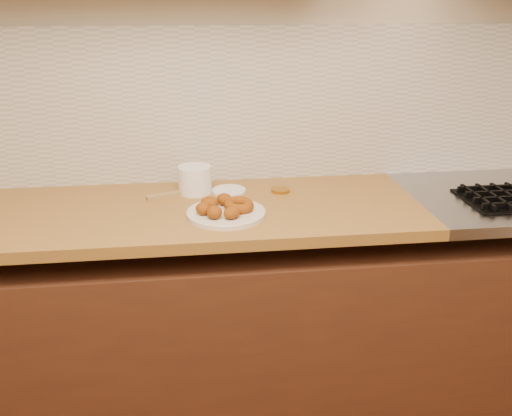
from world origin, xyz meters
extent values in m
cube|color=#C7B396|center=(0.00, 2.00, 1.35)|extent=(4.00, 0.02, 2.70)
cube|color=#492615|center=(0.00, 1.69, 0.39)|extent=(3.60, 0.60, 0.77)
cube|color=#996721|center=(-0.65, 1.69, 0.88)|extent=(2.30, 0.62, 0.04)
cube|color=beige|center=(0.00, 1.99, 1.20)|extent=(3.60, 0.02, 0.60)
cube|color=black|center=(0.80, 1.61, 0.90)|extent=(0.26, 0.26, 0.01)
cube|color=black|center=(0.71, 1.61, 0.92)|extent=(0.01, 0.24, 0.02)
cube|color=black|center=(0.77, 1.61, 0.92)|extent=(0.01, 0.24, 0.02)
cube|color=black|center=(0.80, 1.58, 0.92)|extent=(0.24, 0.01, 0.02)
cube|color=black|center=(0.83, 1.61, 0.92)|extent=(0.01, 0.24, 0.02)
cube|color=black|center=(0.80, 1.64, 0.92)|extent=(0.24, 0.01, 0.02)
cube|color=black|center=(0.80, 1.70, 0.92)|extent=(0.24, 0.01, 0.02)
cylinder|color=beige|center=(-0.20, 1.59, 0.91)|extent=(0.27, 0.27, 0.02)
torus|color=#804107|center=(-0.16, 1.60, 0.93)|extent=(0.15, 0.15, 0.05)
ellipsoid|color=#804107|center=(-0.26, 1.63, 0.94)|extent=(0.09, 0.08, 0.04)
ellipsoid|color=#804107|center=(-0.28, 1.57, 0.94)|extent=(0.07, 0.07, 0.04)
ellipsoid|color=#804107|center=(-0.25, 1.53, 0.94)|extent=(0.06, 0.06, 0.04)
ellipsoid|color=#804107|center=(-0.19, 1.53, 0.94)|extent=(0.08, 0.07, 0.04)
ellipsoid|color=#804107|center=(-0.21, 1.65, 0.94)|extent=(0.07, 0.07, 0.04)
cylinder|color=white|center=(-0.30, 1.84, 0.95)|extent=(0.14, 0.14, 0.10)
cylinder|color=white|center=(-0.18, 1.84, 0.90)|extent=(0.17, 0.17, 0.01)
cylinder|color=#B67F23|center=(0.02, 1.81, 0.91)|extent=(0.08, 0.08, 0.01)
cube|color=olive|center=(-0.39, 1.81, 0.91)|extent=(0.19, 0.09, 0.01)
camera|label=1|loc=(-0.31, -0.12, 1.59)|focal=38.00mm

